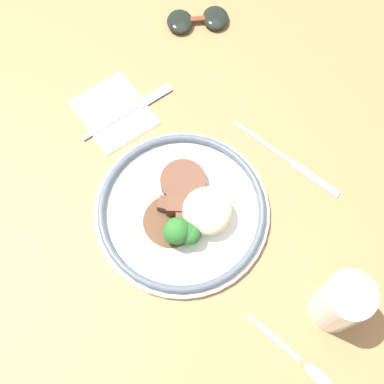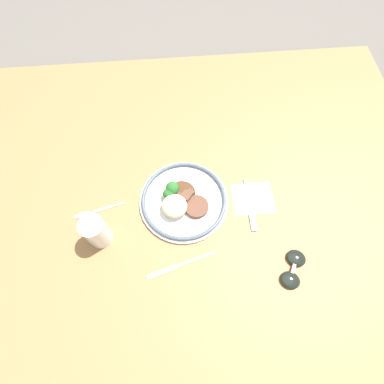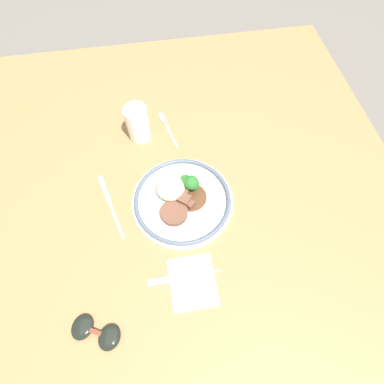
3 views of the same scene
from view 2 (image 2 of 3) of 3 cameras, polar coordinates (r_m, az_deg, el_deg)
The scene contains 9 objects.
ground_plane at distance 0.97m, azimuth 1.42°, elevation -3.20°, with size 8.00×8.00×0.00m, color #5B5651.
dining_table at distance 0.95m, azimuth 1.45°, elevation -2.66°, with size 1.51×1.28×0.05m.
napkin at distance 0.95m, azimuth 11.53°, elevation -1.23°, with size 0.13×0.11×0.00m.
plate at distance 0.91m, azimuth -1.89°, elevation -1.58°, with size 0.27×0.27×0.06m.
juice_glass at distance 0.88m, azimuth -17.64°, elevation -7.33°, with size 0.07×0.07×0.11m.
fork at distance 0.93m, azimuth 11.06°, elevation -3.23°, with size 0.02×0.18×0.00m.
knife at distance 0.87m, azimuth -2.44°, elevation -13.79°, with size 0.20×0.07×0.00m.
spoon at distance 0.96m, azimuth -19.03°, elevation -3.82°, with size 0.15×0.05×0.01m.
sunglasses at distance 0.90m, azimuth 18.71°, elevation -13.70°, with size 0.10×0.12×0.02m.
Camera 2 is at (0.06, 0.36, 0.89)m, focal length 28.00 mm.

